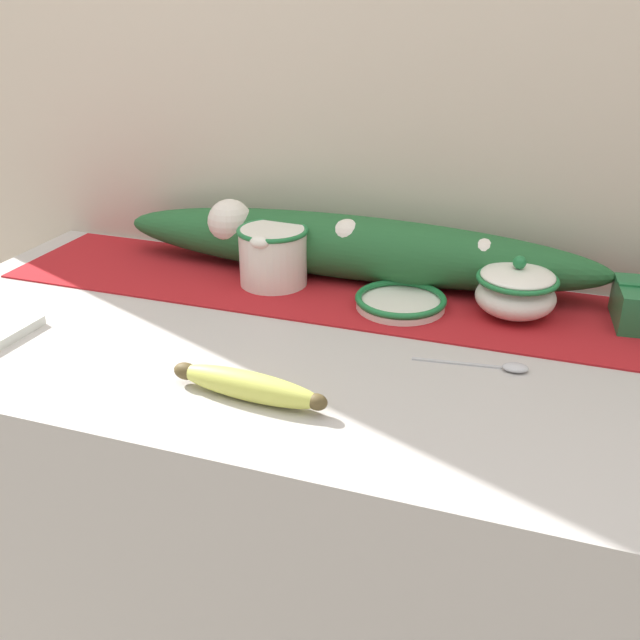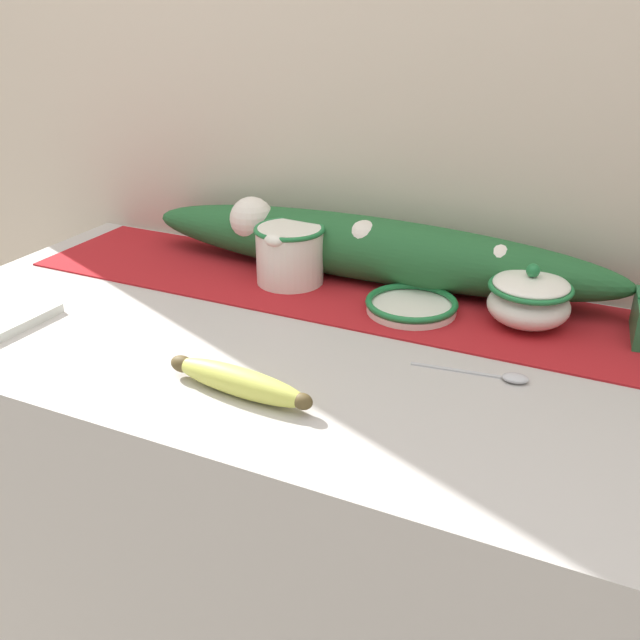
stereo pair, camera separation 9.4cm
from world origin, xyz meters
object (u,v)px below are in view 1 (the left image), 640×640
object	(u,v)px
small_dish	(401,302)
spoon	(506,366)
cream_pitcher	(273,254)
banana	(248,386)
sugar_bowl	(516,290)

from	to	relation	value
small_dish	spoon	bearing A→B (deg)	-38.65
small_dish	spoon	xyz separation A→B (m)	(0.17, -0.14, -0.01)
cream_pitcher	banana	distance (m)	0.37
sugar_bowl	spoon	distance (m)	0.17
banana	sugar_bowl	bearing A→B (deg)	50.96
cream_pitcher	sugar_bowl	bearing A→B (deg)	-0.13
cream_pitcher	banana	xyz separation A→B (m)	(0.11, -0.35, -0.04)
cream_pitcher	small_dish	size ratio (longest dim) A/B	0.96
cream_pitcher	spoon	xyz separation A→B (m)	(0.40, -0.17, -0.05)
sugar_bowl	small_dish	distance (m)	0.17
sugar_bowl	spoon	xyz separation A→B (m)	(0.01, -0.17, -0.04)
small_dish	sugar_bowl	bearing A→B (deg)	9.59
small_dish	spoon	world-z (taller)	small_dish
sugar_bowl	banana	size ratio (longest dim) A/B	0.58
small_dish	spoon	size ratio (longest dim) A/B	0.93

